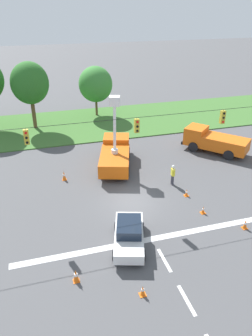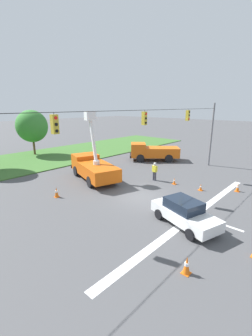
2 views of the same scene
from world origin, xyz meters
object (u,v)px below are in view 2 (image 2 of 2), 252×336
Objects in this scene: sedan_white at (184,212)px; traffic_cone_mid_right at (56,192)px; traffic_cone_lane_edge_b at (238,187)px; utility_truck_bucket_lift at (93,166)px; road_worker at (155,170)px; traffic_cone_mid_left at (201,187)px; traffic_cone_foreground_right at (187,265)px; utility_truck_support_near at (153,151)px; tree_east at (32,126)px; traffic_cone_foreground_left at (174,181)px.

sedan_white reaches higher than traffic_cone_mid_right.
traffic_cone_lane_edge_b is (10.82, -10.04, -0.06)m from traffic_cone_mid_right.
utility_truck_bucket_lift is 8.70× the size of traffic_cone_mid_right.
traffic_cone_mid_left is at bearing -83.73° from road_worker.
road_worker is 2.17× the size of traffic_cone_foreground_right.
utility_truck_bucket_lift is at bearing 66.68° from traffic_cone_foreground_right.
sedan_white is 5.60× the size of traffic_cone_mid_right.
utility_truck_support_near is 7.65× the size of traffic_cone_foreground_right.
sedan_white is at bearing -132.25° from road_worker.
traffic_cone_mid_left is (0.49, -4.42, -0.72)m from road_worker.
utility_truck_bucket_lift is at bearing 114.50° from traffic_cone_mid_left.
traffic_cone_foreground_right is at bearing -103.92° from tree_east.
utility_truck_support_near reaches higher than traffic_cone_foreground_right.
traffic_cone_foreground_right is at bearing -172.76° from traffic_cone_lane_edge_b.
traffic_cone_foreground_right is at bearing -93.53° from traffic_cone_mid_right.
road_worker is at bearing 108.93° from traffic_cone_lane_edge_b.
traffic_cone_mid_left is at bearing -83.26° from tree_east.
traffic_cone_lane_edge_b is at bearing -67.74° from traffic_cone_foreground_left.
traffic_cone_foreground_left is at bearing -82.85° from tree_east.
traffic_cone_mid_left is at bearing -65.50° from utility_truck_bucket_lift.
utility_truck_support_near is 15.16m from traffic_cone_mid_right.
tree_east reaches higher than traffic_cone_mid_right.
road_worker is (2.33, -19.46, -3.11)m from tree_east.
traffic_cone_foreground_left is 0.73× the size of traffic_cone_mid_right.
traffic_cone_foreground_right is 11.53m from traffic_cone_mid_right.
tree_east is 17.72m from traffic_cone_mid_right.
traffic_cone_foreground_right is 0.99× the size of traffic_cone_mid_right.
utility_truck_support_near is (8.89, -14.48, -2.95)m from tree_east.
traffic_cone_mid_left is at bearing 127.91° from traffic_cone_lane_edge_b.
utility_truck_bucket_lift is 7.79m from traffic_cone_foreground_left.
traffic_cone_mid_left is (0.13, -2.46, -0.01)m from traffic_cone_foreground_left.
utility_truck_support_near is 7.56× the size of traffic_cone_mid_right.
traffic_cone_foreground_right is (-9.20, -8.25, -0.59)m from road_worker.
road_worker reaches higher than traffic_cone_mid_right.
road_worker reaches higher than traffic_cone_foreground_left.
utility_truck_bucket_lift is 9.99× the size of traffic_cone_lane_edge_b.
traffic_cone_mid_left is (2.82, -23.88, -3.84)m from tree_east.
utility_truck_bucket_lift is 8.80× the size of traffic_cone_foreground_right.
sedan_white reaches higher than traffic_cone_foreground_left.
traffic_cone_lane_edge_b is at bearing -4.68° from sedan_white.
utility_truck_bucket_lift is at bearing 117.59° from traffic_cone_lane_edge_b.
road_worker is (5.57, 6.13, 0.21)m from sedan_white.
traffic_cone_lane_edge_b is (4.66, -26.24, -3.76)m from tree_east.
tree_east is 10.83× the size of traffic_cone_mid_left.
tree_east is 8.82× the size of traffic_cone_lane_edge_b.
traffic_cone_mid_right is (-15.05, -1.72, -0.75)m from utility_truck_support_near.
road_worker is (-6.55, -4.98, -0.16)m from utility_truck_support_near.
traffic_cone_mid_left is 3.00m from traffic_cone_lane_edge_b.
utility_truck_support_near is at bearing 6.52° from traffic_cone_mid_right.
sedan_white is 4.22m from traffic_cone_foreground_right.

